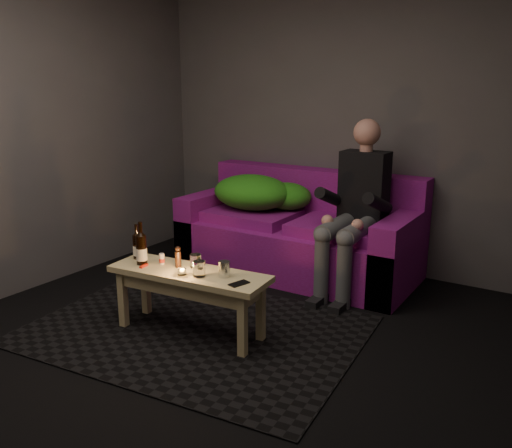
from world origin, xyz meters
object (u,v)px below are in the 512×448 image
Objects in this scene: steel_cup at (224,269)px; person at (356,205)px; coffee_table at (189,282)px; beer_bottle_b at (141,249)px; sofa at (300,236)px; beer_bottle_a at (137,246)px.

person is at bearing 75.65° from steel_cup.
person reaches higher than coffee_table.
coffee_table is at bearing 9.76° from beer_bottle_b.
beer_bottle_b is (-0.39, -1.63, 0.24)m from sofa.
person is at bearing -16.14° from sofa.
person is 1.42m from steel_cup.
coffee_table is (-0.02, -1.56, 0.05)m from sofa.
sofa is 1.57m from coffee_table.
sofa is 6.94× the size of beer_bottle_b.
sofa reaches higher than coffee_table.
coffee_table is 0.51m from beer_bottle_a.
sofa reaches higher than steel_cup.
person is at bearing 51.49° from beer_bottle_a.
coffee_table is 4.53× the size of beer_bottle_a.
beer_bottle_b is at bearing -33.30° from beer_bottle_a.
steel_cup is at bearing 1.95° from beer_bottle_a.
beer_bottle_a is at bearing -178.05° from steel_cup.
sofa is at bearing 99.22° from steel_cup.
person reaches higher than beer_bottle_a.
beer_bottle_a is 2.44× the size of steel_cup.
person is 1.56m from coffee_table.
beer_bottle_a is 0.75m from steel_cup.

